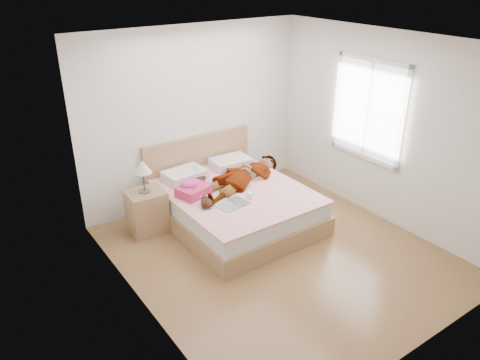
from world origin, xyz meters
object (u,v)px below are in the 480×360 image
(nightstand, at_px, (147,208))
(woman, at_px, (241,173))
(coffee_mug, at_px, (250,195))
(magazine, at_px, (233,204))
(plush_toy, at_px, (206,202))
(bed, at_px, (232,203))
(towel, at_px, (193,189))
(phone, at_px, (196,168))

(nightstand, bearing_deg, woman, -12.89)
(woman, height_order, coffee_mug, woman)
(magazine, height_order, nightstand, nightstand)
(plush_toy, bearing_deg, bed, 24.48)
(coffee_mug, bearing_deg, nightstand, 143.36)
(coffee_mug, xyz_separation_m, nightstand, (-1.11, 0.83, -0.21))
(plush_toy, distance_m, nightstand, 0.90)
(towel, distance_m, coffee_mug, 0.77)
(bed, bearing_deg, towel, 167.20)
(phone, distance_m, plush_toy, 0.85)
(phone, bearing_deg, nightstand, 169.61)
(bed, distance_m, coffee_mug, 0.49)
(woman, bearing_deg, magazine, -59.72)
(phone, bearing_deg, woman, -55.42)
(coffee_mug, relative_size, nightstand, 0.12)
(towel, relative_size, nightstand, 0.47)
(phone, relative_size, towel, 0.20)
(coffee_mug, bearing_deg, towel, 136.60)
(bed, distance_m, plush_toy, 0.71)
(bed, xyz_separation_m, magazine, (-0.27, -0.42, 0.24))
(magazine, xyz_separation_m, nightstand, (-0.84, 0.84, -0.17))
(magazine, distance_m, plush_toy, 0.36)
(nightstand, bearing_deg, plush_toy, -52.79)
(coffee_mug, bearing_deg, magazine, -177.62)
(woman, relative_size, bed, 0.80)
(woman, distance_m, bed, 0.43)
(bed, relative_size, nightstand, 2.00)
(towel, distance_m, nightstand, 0.68)
(phone, height_order, nightstand, nightstand)
(phone, height_order, bed, bed)
(phone, xyz_separation_m, plush_toy, (-0.31, -0.78, -0.12))
(towel, xyz_separation_m, nightstand, (-0.55, 0.30, -0.25))
(woman, xyz_separation_m, plush_toy, (-0.81, -0.38, -0.05))
(bed, height_order, nightstand, nightstand)
(bed, height_order, plush_toy, bed)
(towel, xyz_separation_m, plush_toy, (-0.03, -0.39, -0.02))
(towel, relative_size, magazine, 1.10)
(towel, bearing_deg, magazine, -61.97)
(magazine, relative_size, coffee_mug, 3.45)
(phone, height_order, magazine, phone)
(magazine, height_order, plush_toy, plush_toy)
(nightstand, bearing_deg, coffee_mug, -36.64)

